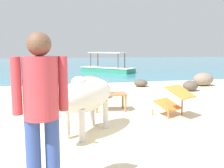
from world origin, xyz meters
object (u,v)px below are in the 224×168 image
at_px(cow, 86,96).
at_px(deck_chair_near, 174,99).
at_px(low_bench_table, 110,96).
at_px(boat_green, 107,68).
at_px(bottle, 107,88).
at_px(person_standing, 41,105).

xyz_separation_m(cow, deck_chair_near, (2.02, 0.70, -0.29)).
relative_size(cow, deck_chair_near, 1.75).
height_order(low_bench_table, deck_chair_near, deck_chair_near).
xyz_separation_m(low_bench_table, boat_green, (2.28, 10.30, -0.11)).
xyz_separation_m(bottle, person_standing, (-1.40, -3.39, 0.40)).
height_order(bottle, person_standing, person_standing).
relative_size(bottle, deck_chair_near, 0.32).
height_order(cow, person_standing, person_standing).
distance_m(low_bench_table, deck_chair_near, 1.49).
height_order(cow, low_bench_table, cow).
bearing_deg(boat_green, deck_chair_near, -46.69).
bearing_deg(cow, deck_chair_near, 149.76).
height_order(bottle, deck_chair_near, bottle).
relative_size(person_standing, boat_green, 0.46).
distance_m(cow, low_bench_table, 1.78).
relative_size(bottle, person_standing, 0.18).
bearing_deg(bottle, deck_chair_near, -33.13).
bearing_deg(person_standing, deck_chair_near, 124.50).
xyz_separation_m(cow, boat_green, (3.09, 11.85, -0.43)).
distance_m(person_standing, boat_green, 14.22).
relative_size(deck_chair_near, boat_green, 0.26).
bearing_deg(low_bench_table, boat_green, 83.09).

